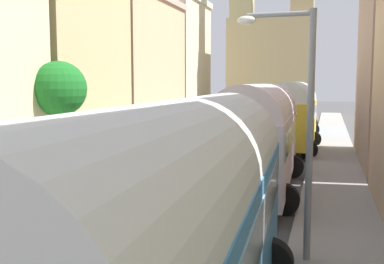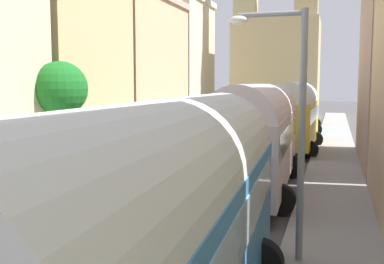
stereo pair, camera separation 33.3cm
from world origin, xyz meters
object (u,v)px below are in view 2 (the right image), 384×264
(cargo_truck_0, at_px, (56,174))
(cargo_truck_1, at_px, (183,134))
(car_5, at_px, (244,133))
(car_3, at_px, (118,211))
(parked_bus_2, at_px, (294,113))
(car_2, at_px, (250,114))
(parked_bus_3, at_px, (302,106))
(pedestrian_0, at_px, (1,158))
(parked_bus_0, at_px, (162,220))
(car_6, at_px, (268,121))
(pedestrian_1, at_px, (30,149))
(car_1, at_px, (241,120))
(car_0, at_px, (204,130))
(streetlamp_near, at_px, (291,113))
(car_4, at_px, (229,149))
(parked_bus_1, at_px, (258,132))

(cargo_truck_0, relative_size, cargo_truck_1, 0.92)
(car_5, bearing_deg, car_3, -89.03)
(parked_bus_2, bearing_deg, car_2, 107.20)
(parked_bus_3, distance_m, pedestrian_0, 26.27)
(parked_bus_0, height_order, car_6, parked_bus_0)
(parked_bus_0, xyz_separation_m, car_3, (-3.02, 4.57, -1.38))
(car_2, relative_size, pedestrian_1, 2.26)
(car_1, height_order, pedestrian_0, pedestrian_0)
(parked_bus_0, bearing_deg, car_3, 123.45)
(car_5, bearing_deg, car_6, 89.84)
(parked_bus_3, relative_size, car_2, 2.26)
(cargo_truck_0, height_order, car_0, cargo_truck_0)
(cargo_truck_1, xyz_separation_m, car_1, (-0.17, 17.65, -0.51))
(car_0, relative_size, pedestrian_0, 2.40)
(parked_bus_2, height_order, car_6, parked_bus_2)
(parked_bus_3, bearing_deg, cargo_truck_1, -110.86)
(pedestrian_0, relative_size, streetlamp_near, 0.29)
(car_6, xyz_separation_m, pedestrian_0, (-8.18, -24.52, 0.19))
(car_2, height_order, car_6, car_2)
(car_3, height_order, streetlamp_near, streetlamp_near)
(parked_bus_2, height_order, car_5, parked_bus_2)
(cargo_truck_0, height_order, car_4, cargo_truck_0)
(car_0, bearing_deg, pedestrian_0, -107.09)
(parked_bus_0, relative_size, car_2, 2.33)
(car_6, bearing_deg, cargo_truck_0, -95.56)
(parked_bus_1, relative_size, car_4, 2.26)
(cargo_truck_0, distance_m, streetlamp_near, 8.10)
(cargo_truck_1, bearing_deg, parked_bus_2, 29.24)
(car_3, xyz_separation_m, car_6, (-0.30, 30.14, -0.05))
(car_4, xyz_separation_m, car_6, (-0.50, 17.66, -0.00))
(car_2, bearing_deg, streetlamp_near, -78.53)
(car_1, relative_size, car_4, 0.97)
(car_0, height_order, pedestrian_0, pedestrian_0)
(car_0, height_order, car_3, car_3)
(car_6, distance_m, pedestrian_1, 23.92)
(parked_bus_3, height_order, cargo_truck_1, parked_bus_3)
(car_3, distance_m, pedestrian_1, 11.48)
(cargo_truck_1, distance_m, car_2, 24.06)
(parked_bus_0, bearing_deg, cargo_truck_0, 133.97)
(parked_bus_3, xyz_separation_m, car_4, (-2.55, -16.85, -1.47))
(car_6, distance_m, pedestrian_0, 25.85)
(car_0, bearing_deg, cargo_truck_0, -88.15)
(cargo_truck_1, relative_size, car_1, 1.80)
(parked_bus_1, relative_size, streetlamp_near, 1.65)
(car_1, distance_m, car_2, 6.40)
(car_6, bearing_deg, car_5, -90.16)
(parked_bus_2, distance_m, streetlamp_near, 18.05)
(parked_bus_3, distance_m, pedestrian_1, 24.45)
(cargo_truck_1, relative_size, pedestrian_0, 4.43)
(car_1, relative_size, car_2, 1.01)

